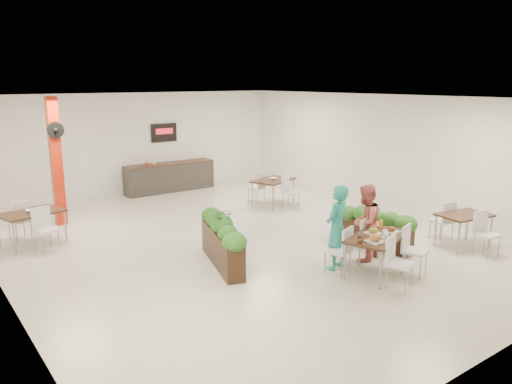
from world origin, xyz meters
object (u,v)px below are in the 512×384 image
red_column (56,160)px  planter_right (376,226)px  side_table_a (31,217)px  side_table_c (464,220)px  side_table_b (273,183)px  planter_left (222,239)px  diner_woman (365,223)px  diner_man (337,228)px  main_table (377,242)px  service_counter (170,176)px

red_column → planter_right: bearing=-49.9°
side_table_a → side_table_c: 9.48m
red_column → side_table_b: (5.60, -1.59, -1.01)m
red_column → planter_left: (1.76, -4.83, -1.11)m
diner_woman → planter_left: diner_woman is taller
diner_man → side_table_b: size_ratio=0.99×
side_table_a → planter_right: bearing=-52.2°
red_column → planter_left: size_ratio=1.53×
side_table_b → side_table_c: (0.97, -5.46, -0.02)m
main_table → red_column: bearing=118.8°
service_counter → side_table_a: bearing=-147.6°
diner_man → side_table_a: (-4.39, 5.02, -0.19)m
diner_woman → side_table_c: bearing=143.8°
side_table_a → main_table: bearing=-64.1°
planter_right → side_table_a: 7.56m
planter_right → service_counter: bearing=97.4°
planter_left → red_column: bearing=110.0°
side_table_b → side_table_a: bearing=158.4°
diner_woman → side_table_a: (-5.19, 5.02, -0.15)m
side_table_b → planter_right: bearing=-116.8°
main_table → side_table_b: same height
planter_right → side_table_a: (-5.96, 4.65, 0.15)m
side_table_b → side_table_c: same height
red_column → main_table: bearing=-61.2°
main_table → diner_woman: bearing=58.2°
planter_left → side_table_c: bearing=-24.7°
red_column → side_table_c: (6.57, -7.05, -1.03)m
red_column → side_table_c: 9.69m
planter_right → side_table_c: (1.56, -1.11, 0.13)m
red_column → main_table: (3.83, -6.96, -1.01)m
side_table_a → side_table_b: same height
main_table → diner_woman: 0.79m
service_counter → planter_right: service_counter is taller
service_counter → side_table_c: bearing=-73.9°
diner_man → side_table_a: 6.67m
main_table → planter_left: 2.97m
diner_woman → planter_left: 2.89m
diner_man → planter_left: bearing=-59.6°
planter_right → side_table_a: planter_right is taller
side_table_b → diner_man: bearing=-133.6°
red_column → diner_man: red_column is taller
red_column → side_table_b: bearing=-15.8°
diner_woman → planter_right: 0.90m
planter_left → planter_right: (3.25, -1.10, -0.05)m
side_table_a → diner_man: bearing=-63.1°
planter_left → main_table: bearing=-45.8°
red_column → side_table_a: bearing=-126.6°
red_column → side_table_c: bearing=-47.0°
diner_woman → side_table_a: diner_woman is taller
red_column → planter_left: red_column is taller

